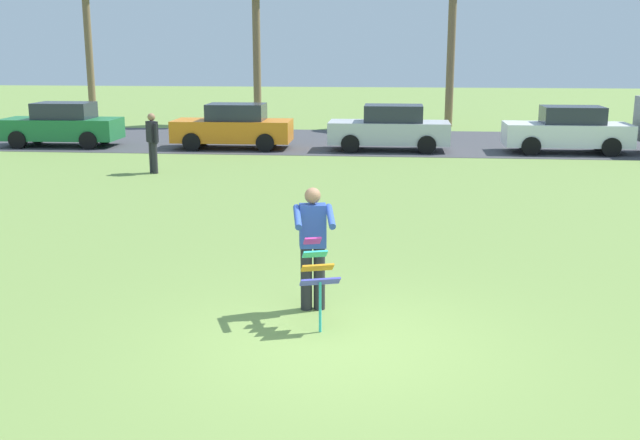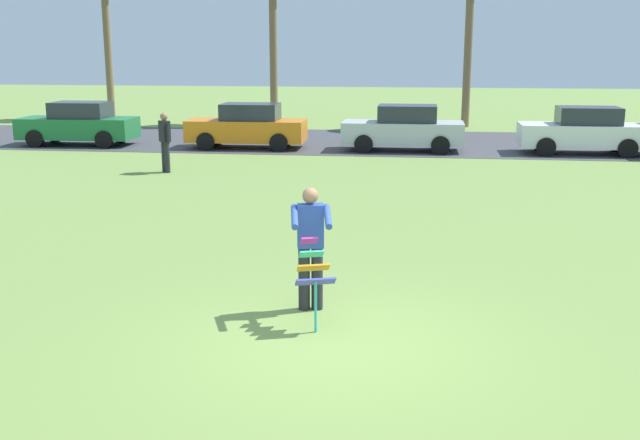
{
  "view_description": "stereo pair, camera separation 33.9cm",
  "coord_description": "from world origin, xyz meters",
  "px_view_note": "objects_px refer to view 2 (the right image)",
  "views": [
    {
      "loc": [
        0.61,
        -8.68,
        3.59
      ],
      "look_at": [
        -0.48,
        2.2,
        1.05
      ],
      "focal_mm": 42.08,
      "sensor_mm": 36.0,
      "label": 1
    },
    {
      "loc": [
        0.95,
        -8.64,
        3.59
      ],
      "look_at": [
        -0.48,
        2.2,
        1.05
      ],
      "focal_mm": 42.08,
      "sensor_mm": 36.0,
      "label": 2
    }
  ],
  "objects_px": {
    "parked_car_orange": "(248,127)",
    "person_walker_near": "(165,140)",
    "parked_car_green": "(79,124)",
    "parked_car_silver": "(404,129)",
    "parked_car_white": "(584,131)",
    "kite_held": "(313,271)",
    "person_kite_flyer": "(311,244)"
  },
  "relations": [
    {
      "from": "person_kite_flyer",
      "to": "parked_car_green",
      "type": "xyz_separation_m",
      "value": [
        -11.07,
        16.59,
        -0.18
      ]
    },
    {
      "from": "parked_car_green",
      "to": "parked_car_silver",
      "type": "relative_size",
      "value": 1.01
    },
    {
      "from": "parked_car_orange",
      "to": "person_walker_near",
      "type": "relative_size",
      "value": 2.44
    },
    {
      "from": "parked_car_silver",
      "to": "person_walker_near",
      "type": "distance_m",
      "value": 8.74
    },
    {
      "from": "parked_car_silver",
      "to": "parked_car_white",
      "type": "xyz_separation_m",
      "value": [
        6.08,
        -0.0,
        0.0
      ]
    },
    {
      "from": "parked_car_green",
      "to": "person_walker_near",
      "type": "bearing_deg",
      "value": -46.71
    },
    {
      "from": "person_kite_flyer",
      "to": "parked_car_silver",
      "type": "relative_size",
      "value": 0.41
    },
    {
      "from": "person_kite_flyer",
      "to": "parked_car_orange",
      "type": "distance_m",
      "value": 17.24
    },
    {
      "from": "parked_car_orange",
      "to": "person_walker_near",
      "type": "height_order",
      "value": "person_walker_near"
    },
    {
      "from": "person_kite_flyer",
      "to": "parked_car_white",
      "type": "xyz_separation_m",
      "value": [
        6.99,
        16.59,
        -0.18
      ]
    },
    {
      "from": "person_kite_flyer",
      "to": "parked_car_silver",
      "type": "distance_m",
      "value": 16.61
    },
    {
      "from": "parked_car_orange",
      "to": "person_walker_near",
      "type": "distance_m",
      "value": 5.66
    },
    {
      "from": "kite_held",
      "to": "parked_car_orange",
      "type": "distance_m",
      "value": 17.92
    },
    {
      "from": "parked_car_green",
      "to": "parked_car_silver",
      "type": "bearing_deg",
      "value": -0.0
    },
    {
      "from": "parked_car_orange",
      "to": "parked_car_white",
      "type": "relative_size",
      "value": 1.0
    },
    {
      "from": "person_walker_near",
      "to": "parked_car_white",
      "type": "bearing_deg",
      "value": 23.31
    },
    {
      "from": "person_kite_flyer",
      "to": "parked_car_green",
      "type": "bearing_deg",
      "value": 123.72
    },
    {
      "from": "parked_car_green",
      "to": "parked_car_orange",
      "type": "relative_size",
      "value": 1.0
    },
    {
      "from": "kite_held",
      "to": "parked_car_silver",
      "type": "xyz_separation_m",
      "value": [
        0.77,
        17.26,
        -0.0
      ]
    },
    {
      "from": "person_kite_flyer",
      "to": "kite_held",
      "type": "xyz_separation_m",
      "value": [
        0.13,
        -0.67,
        -0.18
      ]
    },
    {
      "from": "kite_held",
      "to": "parked_car_orange",
      "type": "relative_size",
      "value": 0.27
    },
    {
      "from": "kite_held",
      "to": "parked_car_silver",
      "type": "relative_size",
      "value": 0.27
    },
    {
      "from": "parked_car_white",
      "to": "person_walker_near",
      "type": "relative_size",
      "value": 2.43
    },
    {
      "from": "parked_car_silver",
      "to": "parked_car_white",
      "type": "height_order",
      "value": "same"
    },
    {
      "from": "person_kite_flyer",
      "to": "parked_car_green",
      "type": "relative_size",
      "value": 0.41
    },
    {
      "from": "parked_car_green",
      "to": "parked_car_white",
      "type": "xyz_separation_m",
      "value": [
        18.06,
        -0.0,
        0.0
      ]
    },
    {
      "from": "kite_held",
      "to": "parked_car_green",
      "type": "distance_m",
      "value": 20.58
    },
    {
      "from": "person_walker_near",
      "to": "kite_held",
      "type": "bearing_deg",
      "value": -62.94
    },
    {
      "from": "person_walker_near",
      "to": "parked_car_orange",
      "type": "bearing_deg",
      "value": 78.01
    },
    {
      "from": "parked_car_white",
      "to": "parked_car_green",
      "type": "bearing_deg",
      "value": 180.0
    },
    {
      "from": "person_kite_flyer",
      "to": "person_walker_near",
      "type": "bearing_deg",
      "value": 117.91
    },
    {
      "from": "parked_car_orange",
      "to": "person_walker_near",
      "type": "bearing_deg",
      "value": -101.99
    }
  ]
}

